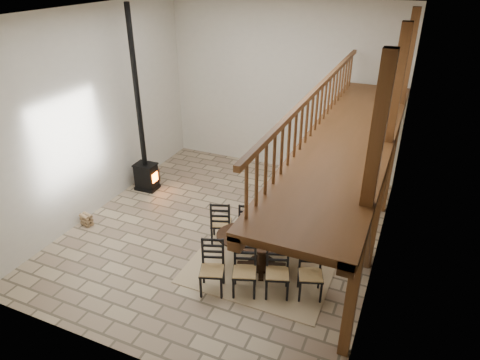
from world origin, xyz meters
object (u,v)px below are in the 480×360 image
at_px(wood_stove, 144,152).
at_px(log_stack, 87,220).
at_px(log_basket, 151,175).
at_px(dining_table, 262,251).

height_order(wood_stove, log_stack, wood_stove).
distance_m(log_basket, log_stack, 2.63).
xyz_separation_m(wood_stove, log_basket, (-0.18, 0.45, -0.95)).
height_order(dining_table, log_basket, dining_table).
xyz_separation_m(log_basket, log_stack, (-0.12, -2.63, -0.04)).
bearing_deg(wood_stove, log_basket, 110.35).
distance_m(dining_table, wood_stove, 4.73).
bearing_deg(log_basket, wood_stove, -67.76).
bearing_deg(log_basket, log_stack, -92.55).
xyz_separation_m(dining_table, log_stack, (-4.55, -0.24, -0.24)).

